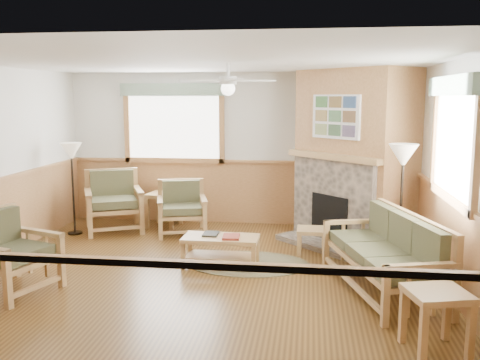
# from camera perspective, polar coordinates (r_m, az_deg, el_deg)

# --- Properties ---
(floor) EXTENTS (6.00, 6.00, 0.01)m
(floor) POSITION_cam_1_polar(r_m,az_deg,el_deg) (6.98, -4.07, -10.23)
(floor) COLOR brown
(floor) RESTS_ON ground
(ceiling) EXTENTS (6.00, 6.00, 0.01)m
(ceiling) POSITION_cam_1_polar(r_m,az_deg,el_deg) (6.61, -4.34, 12.51)
(ceiling) COLOR white
(ceiling) RESTS_ON floor
(wall_back) EXTENTS (6.00, 0.02, 2.70)m
(wall_back) POSITION_cam_1_polar(r_m,az_deg,el_deg) (9.60, -0.57, 3.33)
(wall_back) COLOR white
(wall_back) RESTS_ON floor
(wall_front) EXTENTS (6.00, 0.02, 2.70)m
(wall_front) POSITION_cam_1_polar(r_m,az_deg,el_deg) (3.83, -13.36, -5.42)
(wall_front) COLOR white
(wall_front) RESTS_ON floor
(wall_right) EXTENTS (0.02, 6.00, 2.70)m
(wall_right) POSITION_cam_1_polar(r_m,az_deg,el_deg) (6.73, 21.67, 0.32)
(wall_right) COLOR white
(wall_right) RESTS_ON floor
(wainscot) EXTENTS (6.00, 6.00, 1.10)m
(wainscot) POSITION_cam_1_polar(r_m,az_deg,el_deg) (6.82, -4.12, -5.82)
(wainscot) COLOR #A97645
(wainscot) RESTS_ON floor
(fireplace) EXTENTS (3.11, 3.11, 2.70)m
(fireplace) POSITION_cam_1_polar(r_m,az_deg,el_deg) (8.59, 12.19, 2.48)
(fireplace) COLOR #A97645
(fireplace) RESTS_ON floor
(window_back) EXTENTS (1.90, 0.16, 1.50)m
(window_back) POSITION_cam_1_polar(r_m,az_deg,el_deg) (9.73, -7.15, 10.30)
(window_back) COLOR white
(window_back) RESTS_ON wall_back
(window_right) EXTENTS (0.16, 1.90, 1.50)m
(window_right) POSITION_cam_1_polar(r_m,az_deg,el_deg) (6.47, 22.36, 10.45)
(window_right) COLOR white
(window_right) RESTS_ON wall_right
(ceiling_fan) EXTENTS (1.59, 1.59, 0.36)m
(ceiling_fan) POSITION_cam_1_polar(r_m,az_deg,el_deg) (6.85, -1.30, 12.07)
(ceiling_fan) COLOR white
(ceiling_fan) RESTS_ON ceiling
(sofa) EXTENTS (2.15, 1.34, 0.92)m
(sofa) POSITION_cam_1_polar(r_m,az_deg,el_deg) (6.55, 14.94, -7.56)
(sofa) COLOR tan
(sofa) RESTS_ON floor
(armchair_back_left) EXTENTS (1.21, 1.21, 1.02)m
(armchair_back_left) POSITION_cam_1_polar(r_m,az_deg,el_deg) (9.37, -13.31, -2.23)
(armchair_back_left) COLOR tan
(armchair_back_left) RESTS_ON floor
(armchair_back_right) EXTENTS (0.97, 0.97, 0.88)m
(armchair_back_right) POSITION_cam_1_polar(r_m,az_deg,el_deg) (8.98, -6.22, -3.00)
(armchair_back_right) COLOR tan
(armchair_back_right) RESTS_ON floor
(armchair_left) EXTENTS (1.09, 1.09, 0.96)m
(armchair_left) POSITION_cam_1_polar(r_m,az_deg,el_deg) (6.84, -23.25, -7.11)
(armchair_left) COLOR tan
(armchair_left) RESTS_ON floor
(coffee_table) EXTENTS (1.02, 0.52, 0.41)m
(coffee_table) POSITION_cam_1_polar(r_m,az_deg,el_deg) (7.32, -2.06, -7.58)
(coffee_table) COLOR tan
(coffee_table) RESTS_ON floor
(end_table_chairs) EXTENTS (0.61, 0.59, 0.60)m
(end_table_chairs) POSITION_cam_1_polar(r_m,az_deg,el_deg) (9.55, -8.08, -3.17)
(end_table_chairs) COLOR tan
(end_table_chairs) RESTS_ON floor
(end_table_sofa) EXTENTS (0.62, 0.61, 0.58)m
(end_table_sofa) POSITION_cam_1_polar(r_m,az_deg,el_deg) (5.26, 20.16, -13.95)
(end_table_sofa) COLOR tan
(end_table_sofa) RESTS_ON floor
(footstool) EXTENTS (0.43, 0.43, 0.37)m
(footstool) POSITION_cam_1_polar(r_m,az_deg,el_deg) (7.95, 7.65, -6.45)
(footstool) COLOR tan
(footstool) RESTS_ON floor
(braided_rug) EXTENTS (2.19, 2.19, 0.01)m
(braided_rug) POSITION_cam_1_polar(r_m,az_deg,el_deg) (7.45, 0.73, -8.89)
(braided_rug) COLOR brown
(braided_rug) RESTS_ON floor
(floor_lamp_left) EXTENTS (0.40, 0.40, 1.54)m
(floor_lamp_left) POSITION_cam_1_polar(r_m,az_deg,el_deg) (9.29, -17.39, -0.87)
(floor_lamp_left) COLOR black
(floor_lamp_left) RESTS_ON floor
(floor_lamp_right) EXTENTS (0.51, 0.51, 1.68)m
(floor_lamp_right) POSITION_cam_1_polar(r_m,az_deg,el_deg) (7.38, 16.79, -2.75)
(floor_lamp_right) COLOR black
(floor_lamp_right) RESTS_ON floor
(book_red) EXTENTS (0.24, 0.32, 0.03)m
(book_red) POSITION_cam_1_polar(r_m,az_deg,el_deg) (7.19, -0.96, -5.96)
(book_red) COLOR maroon
(book_red) RESTS_ON coffee_table
(book_dark) EXTENTS (0.20, 0.27, 0.03)m
(book_dark) POSITION_cam_1_polar(r_m,az_deg,el_deg) (7.35, -3.14, -5.67)
(book_dark) COLOR black
(book_dark) RESTS_ON coffee_table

